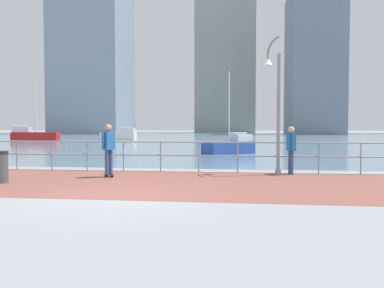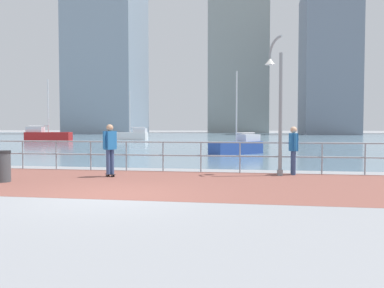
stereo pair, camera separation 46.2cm
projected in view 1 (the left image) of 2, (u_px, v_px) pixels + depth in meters
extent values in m
plane|color=gray|center=(217.00, 140.00, 48.94)|extent=(220.00, 220.00, 0.00)
cube|color=brown|center=(141.00, 182.00, 11.60)|extent=(28.00, 5.70, 0.01)
cube|color=slate|center=(221.00, 137.00, 59.04)|extent=(180.00, 88.00, 0.00)
cylinder|color=#8C99A3|center=(17.00, 155.00, 15.09)|extent=(0.05, 0.05, 1.07)
cylinder|color=#8C99A3|center=(52.00, 156.00, 14.92)|extent=(0.05, 0.05, 1.07)
cylinder|color=#8C99A3|center=(87.00, 156.00, 14.75)|extent=(0.05, 0.05, 1.07)
cylinder|color=#8C99A3|center=(123.00, 156.00, 14.57)|extent=(0.05, 0.05, 1.07)
cylinder|color=#8C99A3|center=(161.00, 157.00, 14.40)|extent=(0.05, 0.05, 1.07)
cylinder|color=#8C99A3|center=(199.00, 157.00, 14.23)|extent=(0.05, 0.05, 1.07)
cylinder|color=#8C99A3|center=(238.00, 157.00, 14.06)|extent=(0.05, 0.05, 1.07)
cylinder|color=#8C99A3|center=(278.00, 158.00, 13.89)|extent=(0.05, 0.05, 1.07)
cylinder|color=#8C99A3|center=(319.00, 158.00, 13.71)|extent=(0.05, 0.05, 1.07)
cylinder|color=#8C99A3|center=(361.00, 159.00, 13.54)|extent=(0.05, 0.05, 1.07)
cylinder|color=#8C99A3|center=(161.00, 142.00, 14.38)|extent=(25.20, 0.06, 0.06)
cylinder|color=#8C99A3|center=(161.00, 155.00, 14.40)|extent=(25.20, 0.06, 0.06)
cylinder|color=gray|center=(278.00, 172.00, 13.32)|extent=(0.19, 0.19, 0.20)
cylinder|color=gray|center=(279.00, 115.00, 13.23)|extent=(0.12, 0.12, 4.07)
cylinder|color=gray|center=(278.00, 37.00, 13.18)|extent=(0.18, 0.20, 0.11)
cylinder|color=gray|center=(274.00, 40.00, 13.31)|extent=(0.19, 0.20, 0.15)
cylinder|color=gray|center=(272.00, 43.00, 13.43)|extent=(0.18, 0.20, 0.18)
cylinder|color=gray|center=(270.00, 47.00, 13.52)|extent=(0.17, 0.18, 0.19)
cylinder|color=gray|center=(268.00, 51.00, 13.58)|extent=(0.15, 0.15, 0.19)
cylinder|color=gray|center=(268.00, 56.00, 13.60)|extent=(0.12, 0.12, 0.17)
cone|color=silver|center=(268.00, 62.00, 13.61)|extent=(0.36, 0.36, 0.22)
cylinder|color=black|center=(105.00, 176.00, 12.82)|extent=(0.07, 0.06, 0.06)
cylinder|color=black|center=(107.00, 176.00, 12.88)|extent=(0.07, 0.06, 0.06)
cylinder|color=black|center=(111.00, 177.00, 12.66)|extent=(0.07, 0.06, 0.06)
cylinder|color=black|center=(112.00, 176.00, 12.72)|extent=(0.07, 0.06, 0.06)
cube|color=black|center=(109.00, 175.00, 12.77)|extent=(0.40, 0.29, 0.02)
cylinder|color=#384C7A|center=(107.00, 162.00, 12.69)|extent=(0.18, 0.18, 0.80)
cylinder|color=#384C7A|center=(111.00, 162.00, 12.81)|extent=(0.18, 0.18, 0.80)
cube|color=#236BB2|center=(109.00, 140.00, 12.72)|extent=(0.38, 0.41, 0.60)
cylinder|color=#236BB2|center=(103.00, 140.00, 12.53)|extent=(0.12, 0.12, 0.57)
cylinder|color=#236BB2|center=(114.00, 140.00, 12.90)|extent=(0.12, 0.12, 0.57)
sphere|color=tan|center=(108.00, 128.00, 12.70)|extent=(0.22, 0.22, 0.22)
cylinder|color=#384C7A|center=(290.00, 162.00, 13.57)|extent=(0.15, 0.15, 0.81)
cylinder|color=#384C7A|center=(292.00, 163.00, 13.41)|extent=(0.15, 0.15, 0.81)
cube|color=#236BB2|center=(291.00, 142.00, 13.46)|extent=(0.29, 0.37, 0.60)
cylinder|color=#236BB2|center=(289.00, 141.00, 13.69)|extent=(0.10, 0.10, 0.57)
cylinder|color=#236BB2|center=(293.00, 142.00, 13.23)|extent=(0.10, 0.10, 0.57)
sphere|color=#DBAD89|center=(291.00, 130.00, 13.44)|extent=(0.22, 0.22, 0.22)
cylinder|color=#474C51|center=(0.00, 168.00, 11.43)|extent=(0.44, 0.44, 0.85)
cylinder|color=#262628|center=(0.00, 152.00, 11.41)|extent=(0.46, 0.46, 0.08)
cube|color=white|center=(118.00, 136.00, 48.43)|extent=(4.32, 1.42, 0.92)
cube|color=silver|center=(128.00, 130.00, 48.22)|extent=(1.56, 0.96, 0.51)
cylinder|color=silver|center=(118.00, 112.00, 48.30)|extent=(0.10, 0.10, 5.11)
cylinder|color=silver|center=(126.00, 127.00, 48.25)|extent=(1.93, 0.12, 0.08)
cube|color=#284799|center=(229.00, 148.00, 23.52)|extent=(3.18, 3.28, 0.75)
cube|color=silver|center=(241.00, 138.00, 24.16)|extent=(1.41, 1.43, 0.42)
cylinder|color=silver|center=(229.00, 107.00, 23.41)|extent=(0.08, 0.08, 4.16)
cylinder|color=silver|center=(238.00, 133.00, 23.97)|extent=(1.12, 1.19, 0.07)
cube|color=#B21E1E|center=(36.00, 137.00, 42.30)|extent=(4.97, 2.21, 1.03)
cube|color=silver|center=(22.00, 130.00, 42.22)|extent=(1.87, 1.29, 0.57)
cylinder|color=silver|center=(35.00, 106.00, 42.15)|extent=(0.11, 0.11, 5.71)
cylinder|color=silver|center=(26.00, 126.00, 42.22)|extent=(2.15, 0.42, 0.09)
cube|color=slate|center=(313.00, 64.00, 84.86)|extent=(10.66, 16.04, 30.23)
cube|color=#8493A3|center=(93.00, 44.00, 90.48)|extent=(15.60, 15.65, 41.36)
cube|color=#939993|center=(226.00, 67.00, 105.32)|extent=(15.59, 10.62, 35.25)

